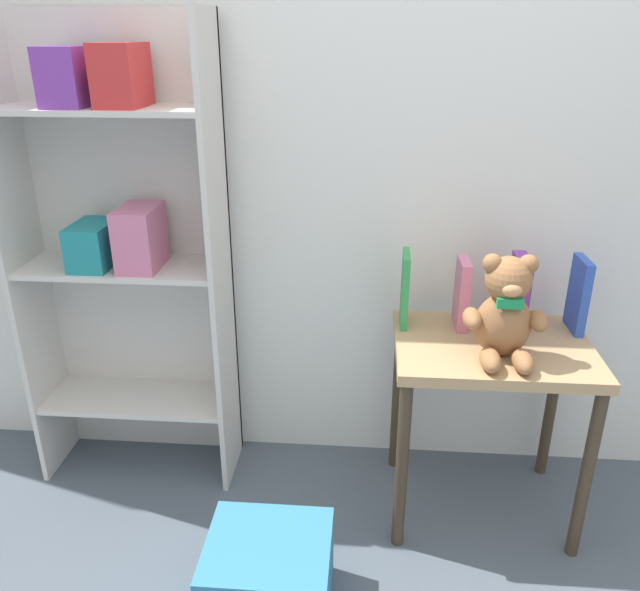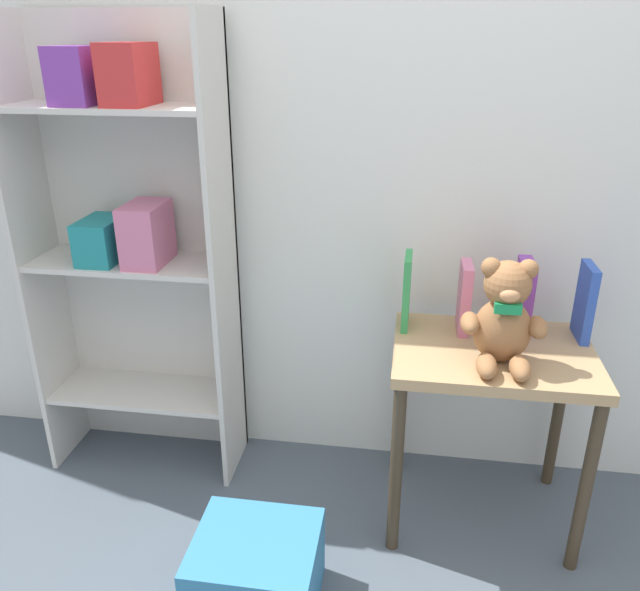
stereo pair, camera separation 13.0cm
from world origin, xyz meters
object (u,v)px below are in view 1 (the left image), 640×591
object	(u,v)px
book_standing_pink	(462,294)
book_standing_green	(405,289)
storage_bin	(269,576)
display_table	(490,372)
book_standing_purple	(519,292)
bookshelf_side	(123,236)
teddy_bear	(505,312)
book_standing_blue	(579,295)

from	to	relation	value
book_standing_pink	book_standing_green	bearing A→B (deg)	176.70
storage_bin	display_table	bearing A→B (deg)	36.50
book_standing_pink	storage_bin	world-z (taller)	book_standing_pink
book_standing_green	book_standing_purple	distance (m)	0.37
bookshelf_side	book_standing_green	xyz separation A→B (m)	(0.96, -0.05, -0.15)
display_table	teddy_bear	distance (m)	0.27
bookshelf_side	teddy_bear	bearing A→B (deg)	-11.77
bookshelf_side	book_standing_purple	size ratio (longest dim) A/B	6.65
book_standing_green	book_standing_purple	world-z (taller)	book_standing_green
book_standing_pink	book_standing_blue	distance (m)	0.37
teddy_bear	bookshelf_side	bearing A→B (deg)	168.23
bookshelf_side	book_standing_pink	bearing A→B (deg)	-2.74
display_table	teddy_bear	world-z (taller)	teddy_bear
book_standing_pink	bookshelf_side	bearing A→B (deg)	176.27
teddy_bear	book_standing_purple	bearing A→B (deg)	68.10
book_standing_purple	book_standing_green	bearing A→B (deg)	-178.85
teddy_bear	book_standing_blue	distance (m)	0.35
teddy_bear	book_standing_blue	bearing A→B (deg)	36.88
bookshelf_side	storage_bin	world-z (taller)	bookshelf_side
book_standing_purple	book_standing_blue	bearing A→B (deg)	-4.24
teddy_bear	book_standing_green	distance (m)	0.36
bookshelf_side	storage_bin	distance (m)	1.19
book_standing_green	display_table	bearing A→B (deg)	-23.65
book_standing_pink	teddy_bear	bearing A→B (deg)	-65.36
book_standing_pink	storage_bin	distance (m)	1.05
book_standing_green	book_standing_blue	xyz separation A→B (m)	(0.56, -0.01, -0.00)
bookshelf_side	book_standing_purple	bearing A→B (deg)	-1.69
bookshelf_side	book_standing_pink	size ratio (longest dim) A/B	7.00
display_table	book_standing_pink	size ratio (longest dim) A/B	2.77
bookshelf_side	book_standing_blue	distance (m)	1.53
display_table	book_standing_purple	size ratio (longest dim) A/B	2.63
book_standing_pink	storage_bin	bearing A→B (deg)	-133.90
book_standing_purple	storage_bin	bearing A→B (deg)	-140.39
book_standing_blue	book_standing_purple	bearing A→B (deg)	174.51
teddy_bear	storage_bin	xyz separation A→B (m)	(-0.67, -0.41, -0.67)
book_standing_blue	storage_bin	size ratio (longest dim) A/B	0.70
display_table	book_standing_blue	bearing A→B (deg)	23.71
bookshelf_side	book_standing_green	distance (m)	0.98
bookshelf_side	display_table	size ratio (longest dim) A/B	2.53
book_standing_purple	book_standing_blue	xyz separation A→B (m)	(0.19, -0.01, 0.00)
book_standing_green	book_standing_purple	xyz separation A→B (m)	(0.37, 0.01, -0.00)
book_standing_blue	book_standing_pink	bearing A→B (deg)	178.97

